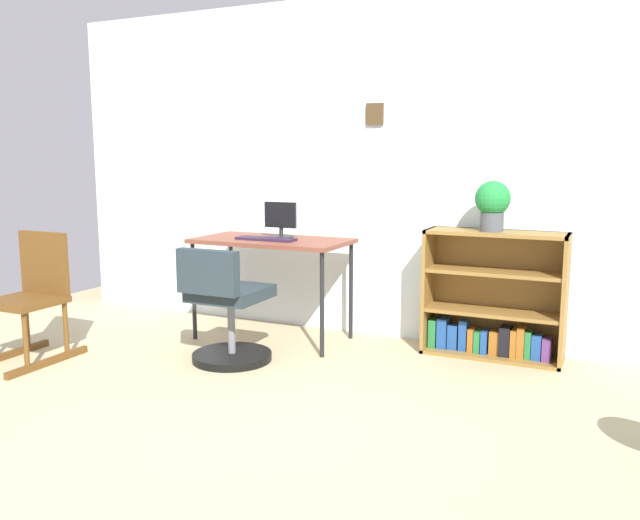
# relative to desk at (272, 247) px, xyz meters

# --- Properties ---
(ground_plane) EXTENTS (6.24, 6.24, 0.00)m
(ground_plane) POSITION_rel_desk_xyz_m (0.56, -1.68, -0.68)
(ground_plane) COLOR tan
(wall_back) EXTENTS (5.20, 0.12, 2.47)m
(wall_back) POSITION_rel_desk_xyz_m (0.56, 0.47, 0.55)
(wall_back) COLOR white
(wall_back) RESTS_ON ground_plane
(desk) EXTENTS (1.11, 0.58, 0.74)m
(desk) POSITION_rel_desk_xyz_m (0.00, 0.00, 0.00)
(desk) COLOR brown
(desk) RESTS_ON ground_plane
(monitor) EXTENTS (0.25, 0.18, 0.26)m
(monitor) POSITION_rel_desk_xyz_m (0.02, 0.09, 0.18)
(monitor) COLOR #262628
(monitor) RESTS_ON desk
(keyboard) EXTENTS (0.44, 0.13, 0.02)m
(keyboard) POSITION_rel_desk_xyz_m (0.00, -0.09, 0.07)
(keyboard) COLOR #2C1C35
(keyboard) RESTS_ON desk
(office_chair) EXTENTS (0.52, 0.55, 0.77)m
(office_chair) POSITION_rel_desk_xyz_m (0.01, -0.62, -0.35)
(office_chair) COLOR black
(office_chair) RESTS_ON ground_plane
(rocking_chair) EXTENTS (0.42, 0.64, 0.83)m
(rocking_chair) POSITION_rel_desk_xyz_m (-1.18, -1.08, -0.25)
(rocking_chair) COLOR brown
(rocking_chair) RESTS_ON ground_plane
(bookshelf_low) EXTENTS (0.91, 0.30, 0.84)m
(bookshelf_low) POSITION_rel_desk_xyz_m (1.53, 0.28, -0.32)
(bookshelf_low) COLOR olive
(bookshelf_low) RESTS_ON ground_plane
(potted_plant_on_shelf) EXTENTS (0.23, 0.23, 0.33)m
(potted_plant_on_shelf) POSITION_rel_desk_xyz_m (1.51, 0.22, 0.35)
(potted_plant_on_shelf) COLOR #474C51
(potted_plant_on_shelf) RESTS_ON bookshelf_low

